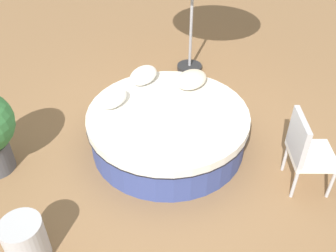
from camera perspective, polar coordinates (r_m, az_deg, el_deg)
name	(u,v)px	position (r m, az deg, el deg)	size (l,w,h in m)	color
ground_plane	(168,145)	(5.14, 0.00, -2.88)	(16.00, 16.00, 0.00)	olive
round_bed	(168,129)	(4.95, 0.00, -0.43)	(2.11, 2.11, 0.55)	#38478C
throw_pillow_0	(191,79)	(5.32, 3.57, 7.12)	(0.55, 0.40, 0.16)	beige
throw_pillow_1	(144,75)	(5.37, -3.76, 7.75)	(0.49, 0.33, 0.21)	white
throw_pillow_2	(113,98)	(4.94, -8.42, 4.20)	(0.46, 0.30, 0.18)	white
patio_chair	(306,149)	(4.52, 20.25, -3.24)	(0.70, 0.69, 0.98)	#B7B7BC
side_table	(26,241)	(4.05, -20.89, -16.08)	(0.41, 0.41, 0.52)	#B7B7BC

